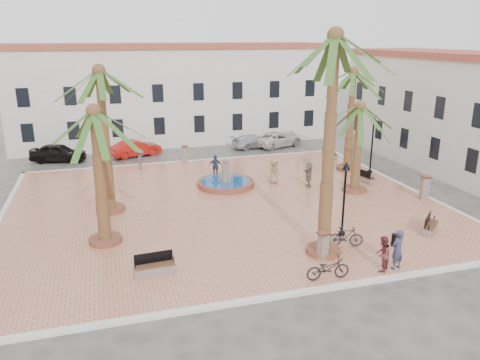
% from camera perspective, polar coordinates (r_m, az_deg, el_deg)
% --- Properties ---
extents(ground, '(120.00, 120.00, 0.00)m').
position_cam_1_polar(ground, '(29.21, -1.88, -3.16)').
color(ground, '#56544F').
rests_on(ground, ground).
extents(plaza, '(26.00, 22.00, 0.15)m').
position_cam_1_polar(plaza, '(29.19, -1.89, -3.03)').
color(plaza, tan).
rests_on(plaza, ground).
extents(kerb_n, '(26.30, 0.30, 0.16)m').
position_cam_1_polar(kerb_n, '(39.45, -5.95, 2.28)').
color(kerb_n, silver).
rests_on(kerb_n, ground).
extents(kerb_s, '(26.30, 0.30, 0.16)m').
position_cam_1_polar(kerb_s, '(19.73, 6.48, -13.62)').
color(kerb_s, silver).
rests_on(kerb_s, ground).
extents(kerb_e, '(0.30, 22.30, 0.16)m').
position_cam_1_polar(kerb_e, '(34.63, 19.41, -0.74)').
color(kerb_e, silver).
rests_on(kerb_e, ground).
extents(building_north, '(30.40, 7.40, 9.50)m').
position_cam_1_polar(building_north, '(47.33, -8.20, 10.46)').
color(building_north, silver).
rests_on(building_north, ground).
extents(building_east, '(7.40, 26.40, 9.00)m').
position_cam_1_polar(building_east, '(39.58, 26.70, 7.17)').
color(building_east, silver).
rests_on(building_east, ground).
extents(fountain, '(3.90, 3.90, 2.02)m').
position_cam_1_polar(fountain, '(32.44, -1.76, -0.28)').
color(fountain, brown).
rests_on(fountain, plaza).
extents(palm_nw, '(5.48, 5.48, 8.56)m').
position_cam_1_polar(palm_nw, '(27.40, -16.67, 10.74)').
color(palm_nw, brown).
rests_on(palm_nw, plaza).
extents(palm_sw, '(5.36, 5.36, 7.00)m').
position_cam_1_polar(palm_sw, '(23.14, -17.22, 5.93)').
color(palm_sw, brown).
rests_on(palm_sw, plaza).
extents(palm_s, '(5.42, 5.42, 10.38)m').
position_cam_1_polar(palm_s, '(20.88, 11.40, 14.15)').
color(palm_s, brown).
rests_on(palm_s, plaza).
extents(palm_e, '(5.15, 5.15, 6.07)m').
position_cam_1_polar(palm_e, '(31.25, 14.37, 7.30)').
color(palm_e, brown).
rests_on(palm_e, plaza).
extents(palm_ne, '(5.42, 5.42, 7.87)m').
position_cam_1_polar(palm_ne, '(36.40, 13.60, 11.36)').
color(palm_ne, brown).
rests_on(palm_ne, plaza).
extents(bench_s, '(1.83, 0.67, 0.95)m').
position_cam_1_polar(bench_s, '(21.12, -10.35, -10.55)').
color(bench_s, gray).
rests_on(bench_s, plaza).
extents(bench_se, '(1.61, 1.54, 0.90)m').
position_cam_1_polar(bench_se, '(26.95, 22.21, -5.37)').
color(bench_se, gray).
rests_on(bench_se, plaza).
extents(bench_e, '(0.88, 1.83, 0.93)m').
position_cam_1_polar(bench_e, '(34.55, 14.89, 0.20)').
color(bench_e, gray).
rests_on(bench_e, plaza).
extents(bench_ne, '(0.72, 1.80, 0.92)m').
position_cam_1_polar(bench_ne, '(40.84, 10.88, 3.06)').
color(bench_ne, gray).
rests_on(bench_ne, plaza).
extents(lamppost_s, '(0.43, 0.43, 3.96)m').
position_cam_1_polar(lamppost_s, '(24.34, 12.67, -0.75)').
color(lamppost_s, black).
rests_on(lamppost_s, plaza).
extents(lamppost_e, '(0.47, 0.47, 4.31)m').
position_cam_1_polar(lamppost_e, '(36.40, 15.89, 5.30)').
color(lamppost_e, black).
rests_on(lamppost_e, plaza).
extents(bollard_se, '(0.58, 0.58, 1.36)m').
position_cam_1_polar(bollard_se, '(22.20, 10.08, -7.84)').
color(bollard_se, gray).
rests_on(bollard_se, plaza).
extents(bollard_n, '(0.60, 0.60, 1.45)m').
position_cam_1_polar(bollard_n, '(38.57, -6.74, 3.17)').
color(bollard_n, gray).
rests_on(bollard_n, plaza).
extents(bollard_e, '(0.67, 0.67, 1.56)m').
position_cam_1_polar(bollard_e, '(31.88, 21.60, -0.83)').
color(bollard_e, gray).
rests_on(bollard_e, plaza).
extents(litter_bin, '(0.32, 0.32, 0.62)m').
position_cam_1_polar(litter_bin, '(24.59, 18.32, -6.95)').
color(litter_bin, black).
rests_on(litter_bin, plaza).
extents(cyclist_a, '(0.78, 0.63, 1.86)m').
position_cam_1_polar(cyclist_a, '(22.08, 18.63, -8.03)').
color(cyclist_a, '#31324D').
rests_on(cyclist_a, plaza).
extents(bicycle_a, '(1.95, 0.80, 1.00)m').
position_cam_1_polar(bicycle_a, '(20.63, 10.67, -10.54)').
color(bicycle_a, black).
rests_on(bicycle_a, plaza).
extents(cyclist_b, '(1.01, 0.99, 1.64)m').
position_cam_1_polar(cyclist_b, '(21.73, 16.99, -8.60)').
color(cyclist_b, maroon).
rests_on(cyclist_b, plaza).
extents(bicycle_b, '(1.78, 1.00, 1.03)m').
position_cam_1_polar(bicycle_b, '(23.81, 12.76, -6.74)').
color(bicycle_b, black).
rests_on(bicycle_b, plaza).
extents(pedestrian_fountain_a, '(0.95, 0.75, 1.71)m').
position_cam_1_polar(pedestrian_fountain_a, '(32.99, 4.18, 1.03)').
color(pedestrian_fountain_a, '#9D7C5D').
rests_on(pedestrian_fountain_a, plaza).
extents(pedestrian_fountain_b, '(1.07, 0.65, 1.71)m').
position_cam_1_polar(pedestrian_fountain_b, '(34.30, -3.04, 1.68)').
color(pedestrian_fountain_b, '#2F3C57').
rests_on(pedestrian_fountain_b, plaza).
extents(pedestrian_north, '(0.93, 1.15, 1.55)m').
position_cam_1_polar(pedestrian_north, '(37.33, -11.98, 2.48)').
color(pedestrian_north, '#505056').
rests_on(pedestrian_north, plaza).
extents(pedestrian_east, '(0.94, 1.68, 1.72)m').
position_cam_1_polar(pedestrian_east, '(32.51, 8.36, 0.66)').
color(pedestrian_east, '#6F6355').
rests_on(pedestrian_east, plaza).
extents(car_black, '(4.85, 2.95, 1.54)m').
position_cam_1_polar(car_black, '(42.15, -21.28, 3.12)').
color(car_black, black).
rests_on(car_black, ground).
extents(car_red, '(4.63, 2.76, 1.44)m').
position_cam_1_polar(car_red, '(42.06, -12.57, 3.79)').
color(car_red, '#B31710').
rests_on(car_red, ground).
extents(car_silver, '(4.60, 2.67, 1.25)m').
position_cam_1_polar(car_silver, '(44.33, 1.69, 4.75)').
color(car_silver, silver).
rests_on(car_silver, ground).
extents(car_white, '(5.49, 3.93, 1.39)m').
position_cam_1_polar(car_white, '(45.02, 4.68, 4.98)').
color(car_white, silver).
rests_on(car_white, ground).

